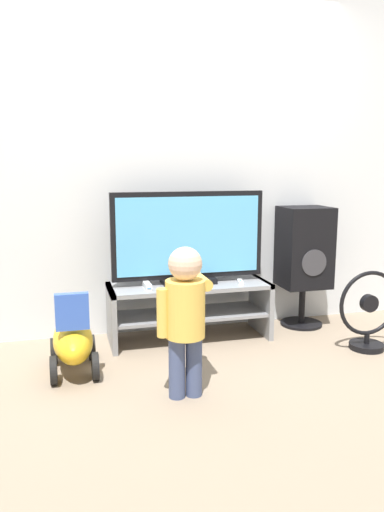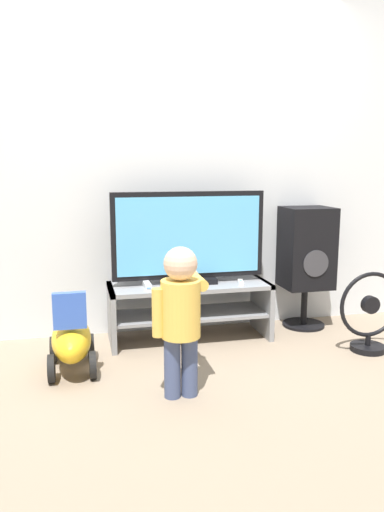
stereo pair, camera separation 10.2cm
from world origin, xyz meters
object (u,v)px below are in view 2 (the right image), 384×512
Objects in this scene: speaker_tower at (306,250)px; ride_on_toy at (71,339)px; television at (189,239)px; remote_secondary at (203,286)px; game_console at (147,285)px; remote_primary at (241,282)px; child at (181,309)px; floor_fan at (370,316)px.

ride_on_toy is at bearing -165.14° from speaker_tower.
television is 0.37m from remote_secondary.
game_console is at bearing -166.33° from television.
remote_primary is at bearing -17.71° from television.
television is 0.45m from game_console.
ride_on_toy is (-1.21, -0.30, -0.23)m from remote_primary.
remote_primary is 1.01m from child.
floor_fan reaches higher than remote_secondary.
child is 0.89× the size of speaker_tower.
television is 8.28× the size of remote_primary.
child is 1.55m from speaker_tower.
floor_fan reaches higher than game_console.
remote_primary is 0.24× the size of floor_fan.
speaker_tower is at bearing 107.92° from floor_fan.
child is 1.51× the size of floor_fan.
speaker_tower is 1.70× the size of floor_fan.
remote_primary is at bearing 14.02° from ride_on_toy.
television is 0.98m from child.
speaker_tower is 1.64× the size of ride_on_toy.
remote_primary is 0.14× the size of speaker_tower.
game_console is 0.68m from remote_primary.
floor_fan is at bearing -25.15° from television.
ride_on_toy reaches higher than remote_secondary.
remote_primary is 0.16× the size of child.
remote_secondary is (-0.29, -0.05, 0.00)m from remote_primary.
child reaches higher than remote_primary.
remote_secondary is (0.39, -0.09, -0.01)m from game_console.
floor_fan is at bearing 14.68° from child.
speaker_tower reaches higher than remote_primary.
television is 8.30× the size of remote_secondary.
remote_secondary is at bearing -68.34° from television.
child reaches higher than ride_on_toy.
speaker_tower is at bearing 16.53° from remote_primary.
floor_fan is at bearing -28.29° from remote_primary.
television reaches higher than game_console.
floor_fan is (1.47, -0.46, -0.19)m from game_console.
television reaches higher than floor_fan.
child is at bearing -127.69° from remote_primary.
television is 0.49m from remote_primary.
remote_secondary is 0.16× the size of child.
floor_fan reaches higher than ride_on_toy.
speaker_tower is at bearing 14.86° from ride_on_toy.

